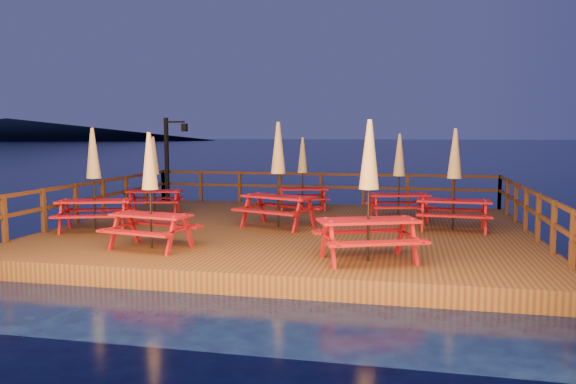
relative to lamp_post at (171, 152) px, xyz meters
name	(u,v)px	position (x,y,z in m)	size (l,w,h in m)	color
ground	(292,242)	(5.39, -4.55, -2.20)	(500.00, 500.00, 0.00)	black
deck	(293,235)	(5.39, -4.55, -2.00)	(12.00, 10.00, 0.40)	#4D2918
deck_piles	(292,253)	(5.39, -4.55, -2.50)	(11.44, 9.44, 1.40)	#3E2B13
railing	(305,191)	(5.39, -2.77, -1.03)	(11.80, 9.75, 1.10)	#3E2B13
lamp_post	(171,152)	(0.00, 0.00, 0.00)	(0.85, 0.18, 3.00)	black
headland_left	(7,129)	(-154.61, 185.45, 2.30)	(180.00, 84.00, 9.00)	black
picnic_table_0	(154,174)	(0.74, -2.94, -0.58)	(1.93, 1.72, 2.35)	maroon
picnic_table_1	(150,189)	(3.00, -7.86, -0.51)	(1.96, 1.72, 2.47)	maroon
picnic_table_2	(303,172)	(5.03, -1.19, -0.59)	(1.89, 1.68, 2.32)	maroon
picnic_table_3	(454,178)	(9.47, -4.14, -0.46)	(1.87, 1.56, 2.57)	maroon
picnic_table_4	(278,173)	(5.02, -4.61, -0.37)	(2.35, 2.15, 2.74)	maroon
picnic_table_5	(399,175)	(8.08, -2.67, -0.53)	(2.01, 1.80, 2.44)	maroon
picnic_table_6	(369,188)	(7.60, -8.09, -0.39)	(2.33, 2.14, 2.71)	maroon
picnic_table_7	(94,178)	(0.63, -6.11, -0.45)	(2.18, 1.98, 2.58)	maroon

